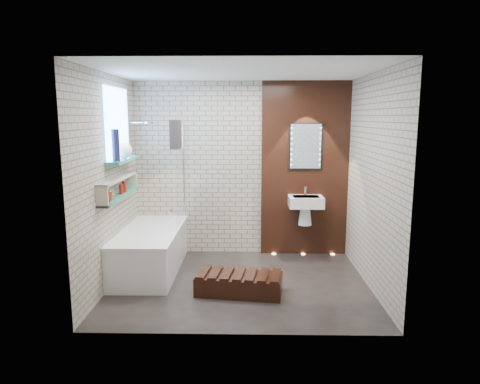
{
  "coord_description": "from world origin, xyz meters",
  "views": [
    {
      "loc": [
        0.11,
        -5.19,
        2.08
      ],
      "look_at": [
        0.0,
        0.15,
        1.15
      ],
      "focal_mm": 32.4,
      "sensor_mm": 36.0,
      "label": 1
    }
  ],
  "objects_px": {
    "led_mirror": "(306,146)",
    "washbasin": "(306,206)",
    "bathtub": "(151,250)",
    "walnut_step": "(239,284)",
    "bath_screen": "(180,174)"
  },
  "relations": [
    {
      "from": "washbasin",
      "to": "walnut_step",
      "type": "relative_size",
      "value": 0.57
    },
    {
      "from": "bathtub",
      "to": "bath_screen",
      "type": "bearing_deg",
      "value": 51.1
    },
    {
      "from": "bath_screen",
      "to": "bathtub",
      "type": "bearing_deg",
      "value": -128.9
    },
    {
      "from": "bathtub",
      "to": "walnut_step",
      "type": "height_order",
      "value": "bathtub"
    },
    {
      "from": "bathtub",
      "to": "washbasin",
      "type": "height_order",
      "value": "washbasin"
    },
    {
      "from": "bathtub",
      "to": "walnut_step",
      "type": "bearing_deg",
      "value": -31.49
    },
    {
      "from": "washbasin",
      "to": "bathtub",
      "type": "bearing_deg",
      "value": -163.99
    },
    {
      "from": "bath_screen",
      "to": "washbasin",
      "type": "bearing_deg",
      "value": 5.78
    },
    {
      "from": "bath_screen",
      "to": "walnut_step",
      "type": "relative_size",
      "value": 1.39
    },
    {
      "from": "walnut_step",
      "to": "bath_screen",
      "type": "bearing_deg",
      "value": 126.16
    },
    {
      "from": "bath_screen",
      "to": "led_mirror",
      "type": "xyz_separation_m",
      "value": [
        1.82,
        0.34,
        0.37
      ]
    },
    {
      "from": "led_mirror",
      "to": "washbasin",
      "type": "bearing_deg",
      "value": -90.0
    },
    {
      "from": "walnut_step",
      "to": "bathtub",
      "type": "bearing_deg",
      "value": 148.51
    },
    {
      "from": "bath_screen",
      "to": "walnut_step",
      "type": "bearing_deg",
      "value": -53.84
    },
    {
      "from": "washbasin",
      "to": "led_mirror",
      "type": "distance_m",
      "value": 0.88
    }
  ]
}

